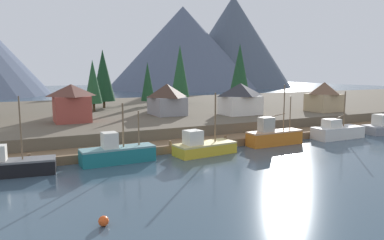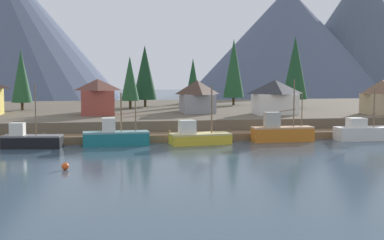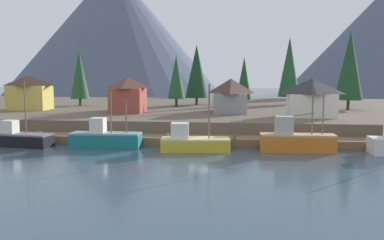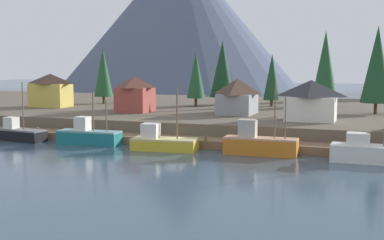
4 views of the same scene
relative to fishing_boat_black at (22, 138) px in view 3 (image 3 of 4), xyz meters
name	(u,v)px [view 3 (image 3 of 4)]	position (x,y,z in m)	size (l,w,h in m)	color
ground_plane	(212,129)	(21.32, 21.77, -1.47)	(400.00, 400.00, 1.00)	#384C5B
dock	(202,140)	(21.32, 3.76, -0.47)	(80.00, 4.00, 1.60)	brown
shoreline_bank	(217,112)	(21.32, 33.77, 0.28)	(400.00, 56.00, 2.50)	brown
mountain_west_peak	(114,30)	(-32.92, 142.13, 28.08)	(98.55, 98.55, 58.11)	#4C566B
mountain_central_peak	(381,43)	(88.39, 151.47, 21.90)	(85.45, 85.45, 45.74)	#4C566B
fishing_boat_black	(22,138)	(0.00, 0.00, 0.00)	(7.28, 3.33, 7.79)	black
fishing_boat_teal	(105,138)	(10.22, 0.34, 0.15)	(8.25, 2.61, 6.65)	#196B70
fishing_boat_yellow	(193,142)	(20.73, -0.33, 0.00)	(7.95, 3.83, 7.52)	gold
fishing_boat_orange	(296,140)	(32.14, 0.46, 0.29)	(8.22, 2.39, 8.27)	#CC6B1E
house_yellow	(29,92)	(-10.46, 21.55, 4.55)	(7.11, 4.40, 5.92)	gold
house_white	(312,97)	(36.06, 14.62, 4.35)	(6.83, 5.10, 5.51)	silver
house_grey	(231,95)	(24.38, 20.07, 4.31)	(5.42, 6.73, 5.43)	gray
house_red	(128,94)	(8.05, 18.00, 4.43)	(5.33, 5.13, 5.69)	#9E4238
conifer_near_left	(289,67)	(35.54, 39.09, 9.13)	(4.33, 4.33, 13.61)	#4C3823
conifer_near_right	(197,71)	(17.07, 36.59, 8.25)	(4.69, 4.69, 12.00)	#4C3823
conifer_mid_left	(350,66)	(44.28, 27.32, 9.11)	(4.69, 4.69, 13.42)	#4C3823
conifer_mid_right	(79,75)	(-5.35, 31.40, 7.59)	(3.65, 3.65, 10.75)	#4C3823
conifer_back_left	(176,77)	(13.84, 30.85, 7.15)	(3.31, 3.31, 9.73)	#4C3823
conifer_back_right	(244,78)	(26.52, 36.17, 6.86)	(3.03, 3.03, 9.54)	#4C3823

